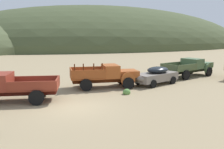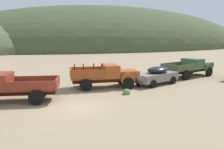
{
  "view_description": "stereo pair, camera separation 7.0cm",
  "coord_description": "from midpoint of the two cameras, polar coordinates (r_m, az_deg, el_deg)",
  "views": [
    {
      "loc": [
        -3.34,
        -13.84,
        4.3
      ],
      "look_at": [
        4.5,
        4.82,
        1.02
      ],
      "focal_mm": 38.57,
      "sensor_mm": 36.0,
      "label": 1
    },
    {
      "loc": [
        -3.27,
        -13.86,
        4.3
      ],
      "look_at": [
        4.5,
        4.82,
        1.02
      ],
      "focal_mm": 38.57,
      "sensor_mm": 36.0,
      "label": 2
    }
  ],
  "objects": [
    {
      "name": "ground_plane",
      "position": [
        14.88,
        -9.04,
        -7.72
      ],
      "size": [
        300.0,
        300.0,
        0.0
      ],
      "primitive_type": "plane",
      "color": "#998460"
    },
    {
      "name": "hill_center",
      "position": [
        90.15,
        -1.33,
        6.48
      ],
      "size": [
        117.41,
        60.83,
        29.4
      ],
      "primitive_type": "ellipsoid",
      "color": "#424C2D",
      "rests_on": "ground"
    },
    {
      "name": "truck_rust_red",
      "position": [
        17.22,
        -24.8,
        -2.67
      ],
      "size": [
        6.65,
        3.68,
        1.89
      ],
      "rotation": [
        0.0,
        0.0,
        2.87
      ],
      "color": "#42140D",
      "rests_on": "ground"
    },
    {
      "name": "truck_oxide_orange",
      "position": [
        20.18,
        -0.75,
        -0.22
      ],
      "size": [
        5.87,
        3.13,
        2.16
      ],
      "rotation": [
        0.0,
        0.0,
        -0.17
      ],
      "color": "#51220D",
      "rests_on": "ground"
    },
    {
      "name": "car_primer_gray",
      "position": [
        21.62,
        10.02,
        -0.21
      ],
      "size": [
        4.79,
        2.9,
        1.57
      ],
      "rotation": [
        0.0,
        0.0,
        3.43
      ],
      "color": "slate",
      "rests_on": "ground"
    },
    {
      "name": "truck_weathered_green",
      "position": [
        27.09,
        18.28,
        1.74
      ],
      "size": [
        6.57,
        3.55,
        1.89
      ],
      "rotation": [
        0.0,
        0.0,
        0.22
      ],
      "color": "#232B1B",
      "rests_on": "ground"
    },
    {
      "name": "bush_front_left",
      "position": [
        21.65,
        -20.35,
        -2.09
      ],
      "size": [
        1.24,
        1.37,
        1.16
      ],
      "color": "#5B8E42",
      "rests_on": "ground"
    },
    {
      "name": "bush_back_edge",
      "position": [
        17.99,
        3.35,
        -4.21
      ],
      "size": [
        0.58,
        0.62,
        0.53
      ],
      "color": "#5B8E42",
      "rests_on": "ground"
    }
  ]
}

